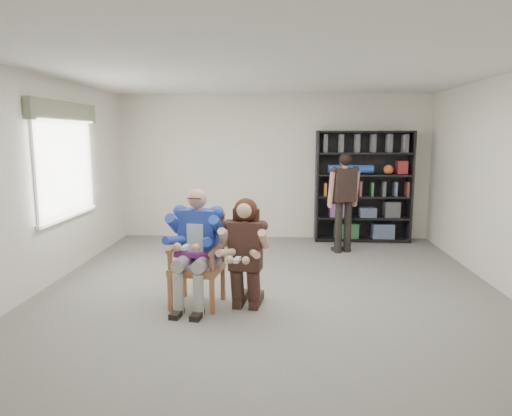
# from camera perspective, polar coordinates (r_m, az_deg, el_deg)

# --- Properties ---
(room_shell) EXTENTS (6.00, 7.00, 2.80)m
(room_shell) POSITION_cam_1_polar(r_m,az_deg,el_deg) (5.46, 1.77, 2.61)
(room_shell) COLOR silver
(room_shell) RESTS_ON ground
(floor) EXTENTS (6.00, 7.00, 0.01)m
(floor) POSITION_cam_1_polar(r_m,az_deg,el_deg) (5.79, 1.70, -11.29)
(floor) COLOR slate
(floor) RESTS_ON ground
(window_left) EXTENTS (0.16, 2.00, 1.75)m
(window_left) POSITION_cam_1_polar(r_m,az_deg,el_deg) (7.13, -22.57, 5.30)
(window_left) COLOR white
(window_left) RESTS_ON room_shell
(armchair) EXTENTS (0.71, 0.69, 1.09)m
(armchair) POSITION_cam_1_polar(r_m,az_deg,el_deg) (5.47, -7.39, -6.59)
(armchair) COLOR #A36638
(armchair) RESTS_ON floor
(seated_man) EXTENTS (0.72, 0.92, 1.41)m
(seated_man) POSITION_cam_1_polar(r_m,az_deg,el_deg) (5.43, -7.42, -4.93)
(seated_man) COLOR #223199
(seated_man) RESTS_ON floor
(kneeling_woman) EXTENTS (0.66, 0.94, 1.29)m
(kneeling_woman) POSITION_cam_1_polar(r_m,az_deg,el_deg) (5.26, -1.38, -6.01)
(kneeling_woman) COLOR #321E19
(kneeling_woman) RESTS_ON floor
(bookshelf) EXTENTS (1.80, 0.38, 2.10)m
(bookshelf) POSITION_cam_1_polar(r_m,az_deg,el_deg) (8.90, 13.25, 2.63)
(bookshelf) COLOR black
(bookshelf) RESTS_ON floor
(standing_man) EXTENTS (0.60, 0.46, 1.72)m
(standing_man) POSITION_cam_1_polar(r_m,az_deg,el_deg) (7.95, 10.92, 0.56)
(standing_man) COLOR black
(standing_man) RESTS_ON floor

